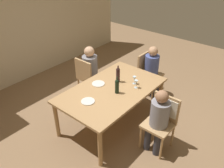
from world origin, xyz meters
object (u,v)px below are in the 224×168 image
Objects in this scene: dining_table at (112,92)px; wine_bottle_dark_red at (117,86)px; wine_glass_centre at (136,82)px; chair_right_end at (148,71)px; chair_near at (163,115)px; dinner_plate_guest_left at (98,84)px; dinner_plate_host at (88,101)px; wine_bottle_tall_green at (118,74)px; person_woman_host at (159,117)px; person_man_guest at (153,68)px; chair_far_right at (88,76)px; person_man_bearded at (91,68)px; wine_glass_near_left at (134,78)px.

dining_table is 6.16× the size of wine_bottle_dark_red.
chair_right_end is at bearing 20.46° from wine_glass_centre.
chair_near is 1.26m from dinner_plate_guest_left.
chair_right_end is 1.88m from dinner_plate_host.
wine_bottle_dark_red is 0.37m from wine_glass_centre.
wine_bottle_tall_green is at bearing 35.98° from wine_bottle_dark_red.
chair_near is at bearing -82.84° from dinner_plate_guest_left.
person_man_guest reaches higher than person_woman_host.
chair_far_right is at bearing 85.09° from wine_bottle_tall_green.
chair_far_right is at bearing -10.85° from person_woman_host.
dining_table is 1.64× the size of person_man_bearded.
dinner_plate_guest_left is (-0.01, 1.24, 0.12)m from person_woman_host.
person_man_bearded is 1.27m from wine_glass_centre.
dinner_plate_guest_left is at bearing -8.66° from chair_right_end.
person_man_bearded is 5.02× the size of dinner_plate_guest_left.
chair_right_end is 0.16m from person_man_guest.
person_man_bearded is at bearing -9.79° from chair_near.
chair_right_end is 4.15× the size of dinner_plate_host.
person_man_guest is at bearing 45.34° from chair_far_right.
chair_far_right is 1.27m from dinner_plate_host.
dinner_plate_guest_left is at bearing 89.20° from wine_bottle_dark_red.
wine_bottle_dark_red is at bearing 11.34° from chair_near.
dinner_plate_host is at bearing 26.96° from person_woman_host.
dining_table is 0.96m from chair_near.
wine_bottle_dark_red is 2.06× the size of wine_glass_near_left.
dining_table is 0.46m from wine_glass_centre.
dinner_plate_host is at bearing -154.71° from dinner_plate_guest_left.
chair_near is 0.82× the size of person_man_guest.
dining_table is 0.31m from dinner_plate_guest_left.
person_man_guest is 5.05× the size of dinner_plate_host.
person_woman_host is at bearing 37.50° from chair_right_end.
wine_glass_centre is at bearing -131.92° from wine_glass_near_left.
chair_near is 1.59m from chair_right_end.
wine_bottle_tall_green reaches higher than wine_bottle_dark_red.
dinner_plate_guest_left is at bearing 96.30° from dining_table.
person_man_bearded reaches higher than chair_near.
person_man_guest reaches higher than chair_near.
person_man_guest is 3.48× the size of wine_bottle_tall_green.
dinner_plate_host is (-0.66, 1.01, 0.17)m from chair_near.
wine_bottle_dark_red is (-0.30, -0.22, -0.01)m from wine_bottle_tall_green.
person_man_bearded is 3.76× the size of wine_bottle_dark_red.
dining_table is 0.26m from wine_bottle_dark_red.
wine_bottle_dark_red is 0.43m from wine_glass_near_left.
dining_table is at bearing 135.37° from wine_glass_centre.
chair_far_right is 1.00× the size of chair_right_end.
person_man_guest is at bearing -2.50° from dinner_plate_host.
wine_bottle_tall_green is (0.26, 0.08, 0.22)m from dining_table.
chair_right_end is 3.00× the size of wine_bottle_dark_red.
dinner_plate_guest_left reaches higher than dining_table.
dinner_plate_guest_left is (0.01, 0.43, -0.13)m from wine_bottle_dark_red.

